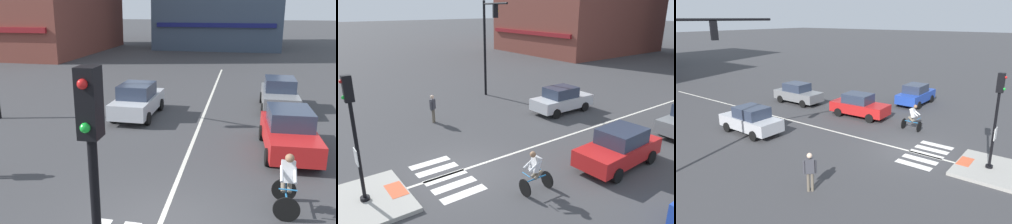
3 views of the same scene
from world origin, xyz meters
The scene contains 7 objects.
signal_pole centered at (0.00, -3.81, 2.79)m, with size 0.44×0.38×4.37m.
lane_centre_line centered at (-0.10, 10.00, 0.00)m, with size 0.14×28.00×0.01m, color silver.
traffic_light_mast centered at (-8.61, 7.07, 4.58)m, with size 5.42×2.03×6.93m.
car_grey_eastbound_far centered at (3.60, 11.82, 0.81)m, with size 1.88×4.12×1.64m.
car_silver_westbound_far centered at (-3.22, 9.10, 0.81)m, with size 1.89×4.12×1.64m.
car_red_eastbound_mid centered at (3.44, 5.69, 0.81)m, with size 1.97×4.16×1.64m.
cyclist centered at (2.95, 1.39, 0.87)m, with size 0.70×1.11×1.68m.
Camera 1 is at (1.70, -7.64, 5.16)m, focal length 39.67 mm.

